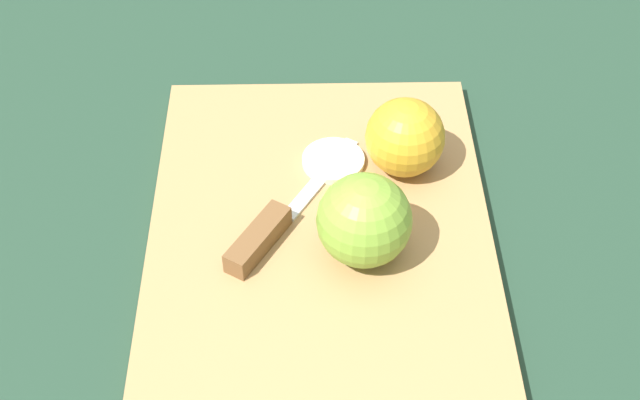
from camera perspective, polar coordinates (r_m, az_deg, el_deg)
ground_plane at (r=0.73m, az=0.00°, el=-1.88°), size 4.00×4.00×0.00m
cutting_board at (r=0.73m, az=0.00°, el=-1.49°), size 0.36×0.29×0.01m
apple_half_left at (r=0.67m, az=2.86°, el=-1.33°), size 0.07×0.07×0.07m
apple_half_right at (r=0.75m, az=5.47°, el=4.03°), size 0.07×0.07×0.07m
knife at (r=0.70m, az=-3.44°, el=-1.96°), size 0.16×0.10×0.02m
apple_slice at (r=0.77m, az=0.86°, el=2.54°), size 0.05×0.05×0.01m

